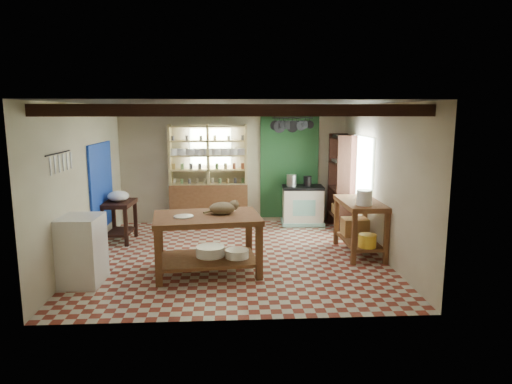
{
  "coord_description": "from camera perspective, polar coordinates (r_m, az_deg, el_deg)",
  "views": [
    {
      "loc": [
        -0.07,
        -7.62,
        2.46
      ],
      "look_at": [
        0.38,
        0.3,
        1.06
      ],
      "focal_mm": 32.0,
      "sensor_mm": 36.0,
      "label": 1
    }
  ],
  "objects": [
    {
      "name": "right_counter",
      "position": [
        8.19,
        12.84,
        -4.33
      ],
      "size": [
        0.67,
        1.32,
        0.94
      ],
      "primitive_type": "cube",
      "rotation": [
        0.0,
        0.0,
        0.01
      ],
      "color": "brown",
      "rests_on": "floor"
    },
    {
      "name": "utensil_rail",
      "position": [
        6.87,
        -23.43,
        3.48
      ],
      "size": [
        0.06,
        0.9,
        0.28
      ],
      "primitive_type": "cube",
      "color": "black",
      "rests_on": "wall_left"
    },
    {
      "name": "tall_rack",
      "position": [
        9.82,
        10.65,
        1.25
      ],
      "size": [
        0.4,
        0.86,
        2.0
      ],
      "primitive_type": "cube",
      "color": "black",
      "rests_on": "floor"
    },
    {
      "name": "work_table",
      "position": [
        7.11,
        -6.12,
        -6.48
      ],
      "size": [
        1.72,
        1.25,
        0.9
      ],
      "primitive_type": "cube",
      "rotation": [
        0.0,
        0.0,
        0.12
      ],
      "color": "brown",
      "rests_on": "floor"
    },
    {
      "name": "window_back",
      "position": [
        10.14,
        -5.69,
        5.63
      ],
      "size": [
        0.9,
        0.02,
        0.8
      ],
      "primitive_type": "cube",
      "color": "silver",
      "rests_on": "wall_back"
    },
    {
      "name": "cat",
      "position": [
        7.05,
        -4.2,
        -2.03
      ],
      "size": [
        0.48,
        0.42,
        0.19
      ],
      "primitive_type": "ellipsoid",
      "rotation": [
        0.0,
        0.0,
        0.3
      ],
      "color": "#88724F",
      "rests_on": "work_table"
    },
    {
      "name": "pot_rack",
      "position": [
        9.76,
        4.58,
        8.3
      ],
      "size": [
        0.86,
        0.12,
        0.36
      ],
      "primitive_type": "cube",
      "color": "black",
      "rests_on": "ceiling"
    },
    {
      "name": "green_wall_patch",
      "position": [
        10.25,
        4.19,
        3.17
      ],
      "size": [
        1.3,
        0.04,
        2.3
      ],
      "primitive_type": "cube",
      "color": "#1C4823",
      "rests_on": "wall_back"
    },
    {
      "name": "steel_tray",
      "position": [
        6.93,
        -9.05,
        -3.04
      ],
      "size": [
        0.33,
        0.33,
        0.02
      ],
      "primitive_type": "cylinder",
      "rotation": [
        0.0,
        0.0,
        0.12
      ],
      "color": "#ACADB4",
      "rests_on": "work_table"
    },
    {
      "name": "white_bucket",
      "position": [
        7.73,
        13.39,
        -0.68
      ],
      "size": [
        0.26,
        0.26,
        0.25
      ],
      "primitive_type": "cylinder",
      "rotation": [
        0.0,
        0.0,
        0.01
      ],
      "color": "white",
      "rests_on": "right_counter"
    },
    {
      "name": "kettle_right",
      "position": [
        10.02,
        6.46,
        1.36
      ],
      "size": [
        0.18,
        0.18,
        0.22
      ],
      "primitive_type": "cylinder",
      "rotation": [
        0.0,
        0.0,
        -0.04
      ],
      "color": "black",
      "rests_on": "stove"
    },
    {
      "name": "enamel_bowl",
      "position": [
        9.03,
        -16.83,
        -0.49
      ],
      "size": [
        0.42,
        0.42,
        0.2
      ],
      "primitive_type": "ellipsoid",
      "rotation": [
        0.0,
        0.0,
        -0.06
      ],
      "color": "white",
      "rests_on": "prep_table"
    },
    {
      "name": "wall_back",
      "position": [
        10.18,
        -2.83,
        3.43
      ],
      "size": [
        5.0,
        0.04,
        2.6
      ],
      "primitive_type": "cube",
      "color": "#BEB499",
      "rests_on": "floor"
    },
    {
      "name": "stove",
      "position": [
        10.1,
        5.84,
        -1.66
      ],
      "size": [
        0.9,
        0.63,
        0.86
      ],
      "primitive_type": "cube",
      "rotation": [
        0.0,
        0.0,
        -0.04
      ],
      "color": "white",
      "rests_on": "floor"
    },
    {
      "name": "prep_table",
      "position": [
        9.13,
        -16.68,
        -3.54
      ],
      "size": [
        0.58,
        0.81,
        0.79
      ],
      "primitive_type": "cube",
      "rotation": [
        0.0,
        0.0,
        -0.06
      ],
      "color": "black",
      "rests_on": "floor"
    },
    {
      "name": "white_cabinet",
      "position": [
        7.08,
        -20.93,
        -6.81
      ],
      "size": [
        0.58,
        0.68,
        0.99
      ],
      "primitive_type": "cube",
      "rotation": [
        0.0,
        0.0,
        -0.04
      ],
      "color": "white",
      "rests_on": "floor"
    },
    {
      "name": "blue_wall_patch",
      "position": [
        8.95,
        -18.75,
        0.71
      ],
      "size": [
        0.04,
        1.4,
        1.6
      ],
      "primitive_type": "cube",
      "color": "#173AAF",
      "rests_on": "wall_left"
    },
    {
      "name": "kettle_left",
      "position": [
        9.98,
        4.47,
        1.46
      ],
      "size": [
        0.23,
        0.23,
        0.25
      ],
      "primitive_type": "cylinder",
      "rotation": [
        0.0,
        0.0,
        -0.04
      ],
      "color": "#ACADB4",
      "rests_on": "stove"
    },
    {
      "name": "basin_small",
      "position": [
        7.11,
        -2.38,
        -7.7
      ],
      "size": [
        0.41,
        0.41,
        0.13
      ],
      "primitive_type": "cylinder",
      "rotation": [
        0.0,
        0.0,
        0.12
      ],
      "color": "white",
      "rests_on": "work_table"
    },
    {
      "name": "window_right",
      "position": [
        9.05,
        13.17,
        2.99
      ],
      "size": [
        0.02,
        1.3,
        1.2
      ],
      "primitive_type": "cube",
      "color": "silver",
      "rests_on": "wall_right"
    },
    {
      "name": "wall_left",
      "position": [
        8.08,
        -20.71,
        1.07
      ],
      "size": [
        0.04,
        5.0,
        2.6
      ],
      "primitive_type": "cube",
      "color": "#BEB499",
      "rests_on": "floor"
    },
    {
      "name": "wicker_basket",
      "position": [
        8.49,
        12.25,
        -4.26
      ],
      "size": [
        0.45,
        0.36,
        0.31
      ],
      "primitive_type": "cube",
      "rotation": [
        0.0,
        0.0,
        0.01
      ],
      "color": "#9D723F",
      "rests_on": "right_counter"
    },
    {
      "name": "shelving_unit",
      "position": [
        10.03,
        -5.96,
        2.13
      ],
      "size": [
        1.7,
        0.34,
        2.2
      ],
      "primitive_type": "cube",
      "color": "tan",
      "rests_on": "floor"
    },
    {
      "name": "floor",
      "position": [
        8.01,
        -2.6,
        -8.0
      ],
      "size": [
        5.0,
        5.0,
        0.02
      ],
      "primitive_type": "cube",
      "color": "maroon",
      "rests_on": "ground"
    },
    {
      "name": "ceiling",
      "position": [
        7.62,
        -2.76,
        11.02
      ],
      "size": [
        5.0,
        5.0,
        0.02
      ],
      "primitive_type": "cube",
      "color": "#4D4D52",
      "rests_on": "wall_back"
    },
    {
      "name": "basin_large",
      "position": [
        7.2,
        -5.73,
        -7.38
      ],
      "size": [
        0.5,
        0.5,
        0.16
      ],
      "primitive_type": "cylinder",
      "rotation": [
        0.0,
        0.0,
        0.12
      ],
      "color": "white",
      "rests_on": "work_table"
    },
    {
      "name": "wall_front",
      "position": [
        5.25,
        -2.38,
        -2.8
      ],
      "size": [
        5.0,
        0.04,
        2.6
      ],
      "primitive_type": "cube",
      "color": "#BEB499",
      "rests_on": "floor"
    },
    {
      "name": "yellow_tub",
      "position": [
        7.81,
        13.75,
        -5.94
      ],
      "size": [
        0.3,
        0.3,
        0.22
      ],
      "primitive_type": "cylinder",
      "rotation": [
        0.0,
        0.0,
        0.01
      ],
      "color": "yellow",
      "rests_on": "right_counter"
    },
    {
      "name": "wall_right",
      "position": [
        8.12,
        15.25,
        1.42
      ],
      "size": [
        0.04,
        5.0,
        2.6
      ],
      "primitive_type": "cube",
      "color": "#BEB499",
      "rests_on": "floor"
    },
    {
      "name": "ceiling_beams",
      "position": [
        7.62,
        -2.75,
        10.12
      ],
      "size": [
        5.0,
        3.8,
        0.15
      ],
      "primitive_type": "cube",
      "color": "black",
      "rests_on": "ceiling"
    }
  ]
}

